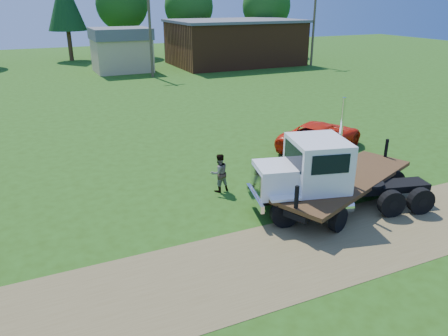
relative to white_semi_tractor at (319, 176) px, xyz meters
name	(u,v)px	position (x,y,z in m)	size (l,w,h in m)	color
ground	(277,259)	(-3.15, -2.33, -1.47)	(140.00, 140.00, 0.00)	#264A10
dirt_track	(277,259)	(-3.15, -2.33, -1.47)	(120.00, 4.20, 0.01)	brown
white_semi_tractor	(319,176)	(0.00, 0.00, 0.00)	(7.30, 3.86, 4.31)	black
orange_pickup	(321,136)	(4.58, 5.97, -0.70)	(2.57, 5.57, 1.55)	red
flatbed_trailer	(346,184)	(1.48, 0.11, -0.67)	(7.57, 4.78, 1.87)	#3E2113
spectator_b	(219,173)	(-2.67, 3.26, -0.64)	(0.81, 0.63, 1.67)	#999999
brick_building	(235,42)	(14.85, 37.67, 1.19)	(15.40, 10.40, 5.30)	brown
tan_shed	(121,49)	(0.85, 37.67, 0.95)	(6.20, 5.40, 4.70)	tan
utility_poles	(150,30)	(2.85, 32.67, 3.24)	(42.20, 0.28, 9.00)	brown
tree_row	(114,8)	(2.52, 48.25, 5.05)	(56.55, 13.33, 10.92)	#372616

